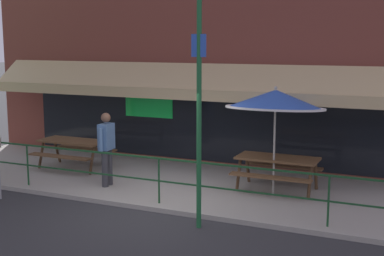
{
  "coord_description": "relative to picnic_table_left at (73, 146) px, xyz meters",
  "views": [
    {
      "loc": [
        5.03,
        -9.17,
        3.42
      ],
      "look_at": [
        0.16,
        1.6,
        1.5
      ],
      "focal_mm": 50.0,
      "sensor_mm": 36.0,
      "label": 1
    }
  ],
  "objects": [
    {
      "name": "ground_plane",
      "position": [
        3.48,
        -2.08,
        -0.71
      ],
      "size": [
        120.0,
        120.0,
        0.0
      ],
      "primitive_type": "plane",
      "color": "#2D2D30"
    },
    {
      "name": "patio_deck",
      "position": [
        3.48,
        -0.08,
        -0.66
      ],
      "size": [
        15.0,
        4.0,
        0.1
      ],
      "primitive_type": "cube",
      "color": "#9E998E",
      "rests_on": "ground"
    },
    {
      "name": "restaurant_building",
      "position": [
        3.48,
        2.15,
        3.46
      ],
      "size": [
        15.0,
        1.6,
        8.41
      ],
      "color": "brown",
      "rests_on": "ground"
    },
    {
      "name": "patio_railing",
      "position": [
        3.48,
        -1.78,
        0.09
      ],
      "size": [
        13.84,
        0.04,
        0.97
      ],
      "color": "#194723",
      "rests_on": "patio_deck"
    },
    {
      "name": "picnic_table_left",
      "position": [
        0.0,
        0.0,
        0.0
      ],
      "size": [
        1.8,
        1.42,
        0.76
      ],
      "color": "brown",
      "rests_on": "patio_deck"
    },
    {
      "name": "picnic_table_centre",
      "position": [
        5.45,
        0.16,
        0.0
      ],
      "size": [
        1.8,
        1.42,
        0.76
      ],
      "color": "brown",
      "rests_on": "patio_deck"
    },
    {
      "name": "patio_umbrella_centre",
      "position": [
        5.45,
        -0.14,
        1.47
      ],
      "size": [
        2.14,
        2.14,
        2.38
      ],
      "color": "#B7B2A8",
      "rests_on": "patio_deck"
    },
    {
      "name": "pedestrian_walking",
      "position": [
        1.74,
        -1.07,
        0.35
      ],
      "size": [
        0.27,
        0.62,
        1.71
      ],
      "color": "#333338",
      "rests_on": "patio_deck"
    },
    {
      "name": "street_sign_pole",
      "position": [
        4.7,
        -2.53,
        1.68
      ],
      "size": [
        0.28,
        0.09,
        4.65
      ],
      "color": "#1E6033",
      "rests_on": "ground"
    }
  ]
}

